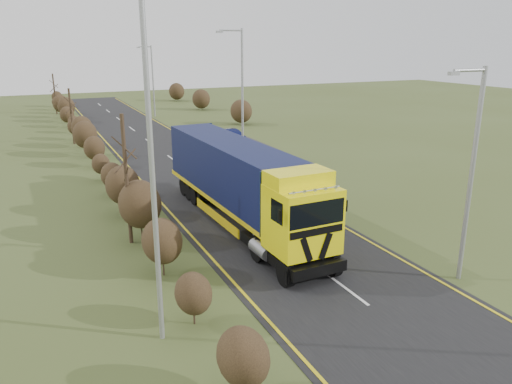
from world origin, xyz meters
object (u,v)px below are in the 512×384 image
object	(u,v)px
lorry	(240,180)
speed_sign	(275,161)
car_red_hatchback	(241,146)
streetlight_near	(470,169)
car_blue_sedan	(226,137)

from	to	relation	value
lorry	speed_sign	distance (m)	8.38
lorry	car_red_hatchback	size ratio (longest dim) A/B	3.89
streetlight_near	lorry	bearing A→B (deg)	120.46
car_red_hatchback	car_blue_sedan	xyz separation A→B (m)	(0.12, 3.85, 0.08)
car_blue_sedan	streetlight_near	xyz separation A→B (m)	(-1.53, -28.86, 3.76)
lorry	streetlight_near	bearing A→B (deg)	-61.19
lorry	streetlight_near	size ratio (longest dim) A/B	1.86
speed_sign	car_red_hatchback	bearing A→B (deg)	80.38
car_blue_sedan	speed_sign	bearing A→B (deg)	76.18
lorry	car_red_hatchback	bearing A→B (deg)	64.98
car_red_hatchback	car_blue_sedan	bearing A→B (deg)	-98.55
lorry	car_red_hatchback	distance (m)	17.29
car_blue_sedan	speed_sign	distance (m)	13.30
car_red_hatchback	speed_sign	xyz separation A→B (m)	(-1.58, -9.32, 0.79)
speed_sign	streetlight_near	bearing A→B (deg)	-89.37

